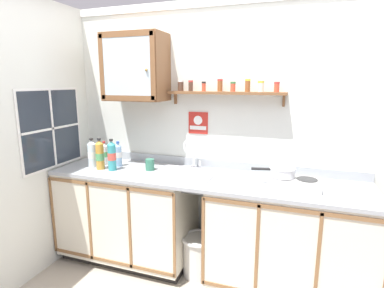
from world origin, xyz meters
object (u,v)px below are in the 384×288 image
bottle_detergent_teal_2 (112,156)px  wall_cabinet (136,67)px  bottle_opaque_white_1 (105,154)px  trash_bin (199,254)px  bottle_water_clear_3 (92,154)px  bottle_juice_amber_4 (100,155)px  saucepan (282,172)px  mug (150,164)px  bottle_water_blue_0 (118,155)px  hot_plate_stove (294,183)px  warning_sign (198,123)px  sink (186,175)px

bottle_detergent_teal_2 → wall_cabinet: wall_cabinet is taller
bottle_detergent_teal_2 → wall_cabinet: bearing=59.7°
bottle_opaque_white_1 → trash_bin: size_ratio=0.64×
bottle_opaque_white_1 → bottle_water_clear_3: 0.13m
bottle_opaque_white_1 → bottle_juice_amber_4: bearing=-68.9°
saucepan → bottle_water_clear_3: (-1.76, -0.07, 0.02)m
mug → wall_cabinet: bearing=145.5°
bottle_water_blue_0 → mug: (0.35, -0.02, -0.06)m
hot_plate_stove → bottle_detergent_teal_2: bottle_detergent_teal_2 is taller
saucepan → bottle_water_blue_0: 1.53m
hot_plate_stove → warning_sign: bearing=160.2°
hot_plate_stove → bottle_detergent_teal_2: size_ratio=1.33×
sink → warning_sign: (0.02, 0.27, 0.44)m
bottle_juice_amber_4 → bottle_opaque_white_1: bearing=111.1°
warning_sign → trash_bin: (0.13, -0.36, -1.15)m
bottle_water_clear_3 → wall_cabinet: wall_cabinet is taller
bottle_detergent_teal_2 → trash_bin: 1.21m
bottle_water_clear_3 → warning_sign: warning_sign is taller
warning_sign → sink: bearing=-94.2°
saucepan → bottle_opaque_white_1: bearing=178.2°
warning_sign → trash_bin: 1.21m
bottle_water_clear_3 → bottle_opaque_white_1: bearing=66.0°
hot_plate_stove → mug: 1.28m
bottle_detergent_teal_2 → wall_cabinet: size_ratio=0.48×
hot_plate_stove → bottle_juice_amber_4: (-1.74, -0.08, 0.10)m
bottle_opaque_white_1 → bottle_juice_amber_4: size_ratio=0.79×
warning_sign → saucepan: bearing=-20.7°
bottle_juice_amber_4 → trash_bin: bearing=3.1°
bottle_water_blue_0 → wall_cabinet: 0.85m
mug → warning_sign: (0.38, 0.29, 0.37)m
bottle_water_blue_0 → bottle_water_clear_3: bearing=-155.1°
mug → warning_sign: 0.60m
sink → bottle_opaque_white_1: (-0.88, 0.02, 0.13)m
bottle_opaque_white_1 → mug: size_ratio=2.15×
wall_cabinet → mug: bearing=-34.5°
bottle_juice_amber_4 → trash_bin: size_ratio=0.80×
hot_plate_stove → bottle_water_blue_0: (-1.63, 0.06, 0.08)m
trash_bin → bottle_water_clear_3: bearing=-179.1°
bottle_water_clear_3 → trash_bin: (1.08, 0.02, -0.86)m
saucepan → bottle_water_clear_3: bearing=-177.8°
bottle_water_clear_3 → warning_sign: (0.95, 0.37, 0.29)m
bottle_water_clear_3 → bottle_juice_amber_4: 0.12m
saucepan → bottle_juice_amber_4: bottle_juice_amber_4 is taller
sink → bottle_detergent_teal_2: sink is taller
bottle_detergent_teal_2 → bottle_water_clear_3: size_ratio=1.04×
bottle_opaque_white_1 → trash_bin: (1.02, -0.10, -0.84)m
saucepan → bottle_juice_amber_4: 1.64m
hot_plate_stove → saucepan: saucepan is taller
sink → trash_bin: 0.73m
sink → bottle_juice_amber_4: 0.84m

